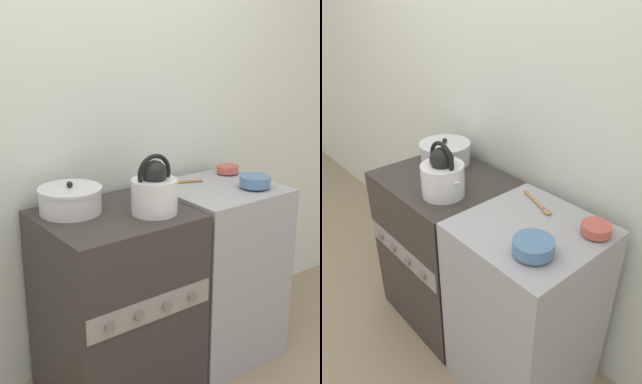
# 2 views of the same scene
# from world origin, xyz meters

# --- Properties ---
(ground_plane) EXTENTS (12.00, 12.00, 0.00)m
(ground_plane) POSITION_xyz_m (0.00, 0.00, 0.00)
(ground_plane) COLOR gray
(wall_back) EXTENTS (7.00, 0.06, 2.50)m
(wall_back) POSITION_xyz_m (0.00, 0.64, 1.25)
(wall_back) COLOR silver
(wall_back) RESTS_ON ground_plane
(stove) EXTENTS (0.65, 0.59, 0.92)m
(stove) POSITION_xyz_m (0.00, 0.28, 0.46)
(stove) COLOR #332D28
(stove) RESTS_ON ground_plane
(counter) EXTENTS (0.56, 0.55, 0.93)m
(counter) POSITION_xyz_m (0.63, 0.28, 0.47)
(counter) COLOR #99999E
(counter) RESTS_ON ground_plane
(kettle) EXTENTS (0.25, 0.20, 0.27)m
(kettle) POSITION_xyz_m (0.15, 0.18, 1.02)
(kettle) COLOR silver
(kettle) RESTS_ON stove
(cooking_pot) EXTENTS (0.28, 0.28, 0.14)m
(cooking_pot) POSITION_xyz_m (-0.15, 0.41, 0.98)
(cooking_pot) COLOR silver
(cooking_pot) RESTS_ON stove
(enamel_bowl) EXTENTS (0.16, 0.16, 0.06)m
(enamel_bowl) POSITION_xyz_m (0.75, 0.15, 0.97)
(enamel_bowl) COLOR #4C729E
(enamel_bowl) RESTS_ON counter
(small_ceramic_bowl) EXTENTS (0.12, 0.12, 0.05)m
(small_ceramic_bowl) POSITION_xyz_m (0.82, 0.43, 0.96)
(small_ceramic_bowl) COLOR #B75147
(small_ceramic_bowl) RESTS_ON counter
(wooden_spoon) EXTENTS (0.22, 0.09, 0.02)m
(wooden_spoon) POSITION_xyz_m (0.53, 0.43, 0.94)
(wooden_spoon) COLOR #A37A4C
(wooden_spoon) RESTS_ON counter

